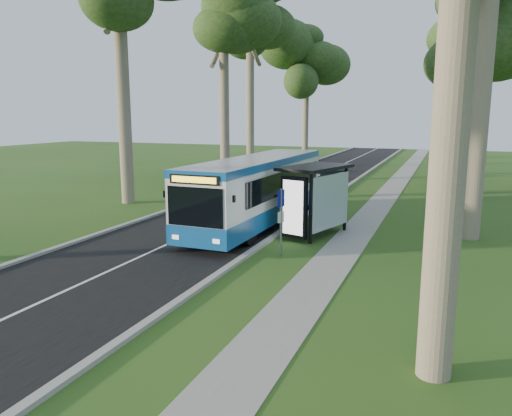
{
  "coord_description": "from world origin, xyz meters",
  "views": [
    {
      "loc": [
        6.53,
        -15.59,
        5.0
      ],
      "look_at": [
        -0.01,
        1.22,
        1.6
      ],
      "focal_mm": 35.0,
      "sensor_mm": 36.0,
      "label": 1
    }
  ],
  "objects_px": {
    "bus_shelter": "(316,188)",
    "litter_bin": "(316,209)",
    "bus_stop_sign": "(281,214)",
    "car_white": "(229,172)",
    "bus": "(258,191)",
    "car_silver": "(266,165)"
  },
  "relations": [
    {
      "from": "bus",
      "to": "car_white",
      "type": "bearing_deg",
      "value": 120.62
    },
    {
      "from": "car_white",
      "to": "car_silver",
      "type": "xyz_separation_m",
      "value": [
        0.63,
        6.21,
        -0.02
      ]
    },
    {
      "from": "litter_bin",
      "to": "car_silver",
      "type": "relative_size",
      "value": 0.24
    },
    {
      "from": "bus_stop_sign",
      "to": "litter_bin",
      "type": "xyz_separation_m",
      "value": [
        -0.37,
        6.48,
        -0.98
      ]
    },
    {
      "from": "car_silver",
      "to": "litter_bin",
      "type": "bearing_deg",
      "value": -45.98
    },
    {
      "from": "litter_bin",
      "to": "bus_shelter",
      "type": "bearing_deg",
      "value": -76.4
    },
    {
      "from": "car_white",
      "to": "car_silver",
      "type": "bearing_deg",
      "value": 84.03
    },
    {
      "from": "litter_bin",
      "to": "car_white",
      "type": "height_order",
      "value": "car_white"
    },
    {
      "from": "car_white",
      "to": "litter_bin",
      "type": "bearing_deg",
      "value": -48.99
    },
    {
      "from": "bus",
      "to": "bus_stop_sign",
      "type": "height_order",
      "value": "bus"
    },
    {
      "from": "bus_shelter",
      "to": "bus",
      "type": "bearing_deg",
      "value": 172.82
    },
    {
      "from": "bus_stop_sign",
      "to": "litter_bin",
      "type": "distance_m",
      "value": 6.56
    },
    {
      "from": "bus_shelter",
      "to": "litter_bin",
      "type": "xyz_separation_m",
      "value": [
        -0.82,
        3.38,
        -1.51
      ]
    },
    {
      "from": "bus_shelter",
      "to": "litter_bin",
      "type": "relative_size",
      "value": 3.49
    },
    {
      "from": "car_silver",
      "to": "bus_stop_sign",
      "type": "bearing_deg",
      "value": -52.02
    },
    {
      "from": "bus_stop_sign",
      "to": "car_white",
      "type": "bearing_deg",
      "value": 140.03
    },
    {
      "from": "bus_stop_sign",
      "to": "car_silver",
      "type": "distance_m",
      "value": 25.15
    },
    {
      "from": "car_white",
      "to": "car_silver",
      "type": "relative_size",
      "value": 1.0
    },
    {
      "from": "bus_stop_sign",
      "to": "litter_bin",
      "type": "height_order",
      "value": "bus_stop_sign"
    },
    {
      "from": "bus",
      "to": "bus_shelter",
      "type": "xyz_separation_m",
      "value": [
        3.02,
        -1.33,
        0.47
      ]
    },
    {
      "from": "bus_stop_sign",
      "to": "bus_shelter",
      "type": "bearing_deg",
      "value": 102.33
    },
    {
      "from": "bus",
      "to": "car_white",
      "type": "height_order",
      "value": "bus"
    }
  ]
}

